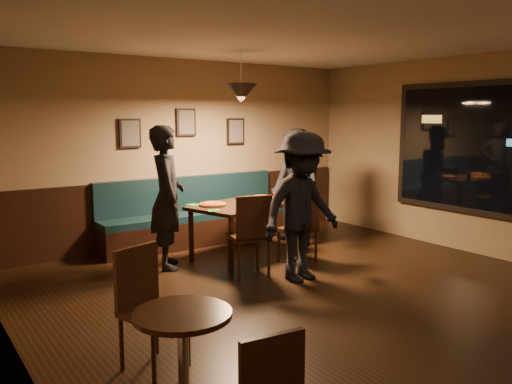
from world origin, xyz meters
TOP-DOWN VIEW (x-y plane):
  - floor at (0.00, 0.00)m, footprint 7.00×7.00m
  - ceiling at (0.00, 0.00)m, footprint 7.00×7.00m
  - wall_back at (0.00, 3.50)m, footprint 6.00×0.00m
  - wall_left at (-3.00, 0.00)m, footprint 0.00×7.00m
  - wall_right at (3.00, 0.00)m, footprint 0.00×7.00m
  - wainscot at (0.00, 3.47)m, footprint 5.88×0.06m
  - booth_bench at (0.00, 3.20)m, footprint 3.00×0.60m
  - window_frame at (2.96, 0.50)m, footprint 0.06×2.56m
  - window_glass at (2.93, 0.50)m, footprint 0.00×2.40m
  - picture_left at (-0.90, 3.47)m, footprint 0.32×0.04m
  - picture_center at (0.00, 3.47)m, footprint 0.32×0.04m
  - picture_right at (0.90, 3.47)m, footprint 0.32×0.04m
  - pendant_lamp at (0.18, 2.22)m, footprint 0.44×0.44m
  - dining_table at (0.18, 2.22)m, footprint 1.57×1.22m
  - chair_near_left at (-0.22, 1.45)m, footprint 0.55×0.55m
  - chair_near_right at (0.63, 1.54)m, footprint 0.47×0.47m
  - diner_left at (-0.89, 2.31)m, footprint 0.66×0.79m
  - diner_right at (1.20, 2.27)m, footprint 0.78×0.94m
  - diner_front at (0.18, 0.92)m, footprint 1.20×0.76m
  - pizza_a at (-0.22, 2.31)m, footprint 0.44×0.44m
  - pizza_b at (0.26, 1.99)m, footprint 0.35×0.35m
  - pizza_c at (0.68, 2.41)m, footprint 0.44×0.44m
  - soda_glass at (0.77, 1.91)m, footprint 0.08×0.08m
  - tabasco_bottle at (0.74, 2.19)m, footprint 0.03×0.03m
  - napkin_a at (-0.41, 2.51)m, footprint 0.21×0.21m
  - napkin_b at (-0.41, 1.97)m, footprint 0.20×0.20m
  - cutlery_set at (0.17, 1.80)m, footprint 0.18×0.07m
  - cafe_table at (-2.26, -0.77)m, footprint 0.78×0.78m
  - cafe_chair_far at (-2.17, -0.11)m, footprint 0.53×0.53m

SIDE VIEW (x-z plane):
  - floor at x=0.00m, z-range 0.00..0.00m
  - cafe_table at x=-2.26m, z-range 0.00..0.69m
  - dining_table at x=0.18m, z-range 0.00..0.74m
  - chair_near_right at x=0.63m, z-range 0.00..0.93m
  - cafe_chair_far at x=-2.17m, z-range 0.00..0.95m
  - wainscot at x=0.00m, z-range 0.00..1.00m
  - booth_bench at x=0.00m, z-range 0.00..1.00m
  - chair_near_left at x=-0.22m, z-range 0.00..1.02m
  - cutlery_set at x=0.17m, z-range 0.74..0.75m
  - napkin_b at x=-0.41m, z-range 0.74..0.75m
  - napkin_a at x=-0.41m, z-range 0.74..0.75m
  - pizza_b at x=0.26m, z-range 0.74..0.78m
  - pizza_c at x=0.68m, z-range 0.74..0.78m
  - pizza_a at x=-0.22m, z-range 0.74..0.78m
  - tabasco_bottle at x=0.74m, z-range 0.74..0.87m
  - soda_glass at x=0.77m, z-range 0.74..0.89m
  - diner_right at x=1.20m, z-range 0.00..1.77m
  - diner_front at x=0.18m, z-range 0.00..1.77m
  - diner_left at x=-0.89m, z-range 0.00..1.83m
  - wall_back at x=0.00m, z-range -1.60..4.40m
  - wall_left at x=-3.00m, z-range -2.10..4.90m
  - wall_right at x=3.00m, z-range -2.10..4.90m
  - window_frame at x=2.96m, z-range 0.57..2.43m
  - window_glass at x=2.93m, z-range 0.30..2.70m
  - picture_left at x=-0.90m, z-range 1.49..1.91m
  - picture_right at x=0.90m, z-range 1.49..1.91m
  - picture_center at x=0.00m, z-range 1.64..2.06m
  - pendant_lamp at x=0.18m, z-range 2.12..2.38m
  - ceiling at x=0.00m, z-range 2.80..2.80m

